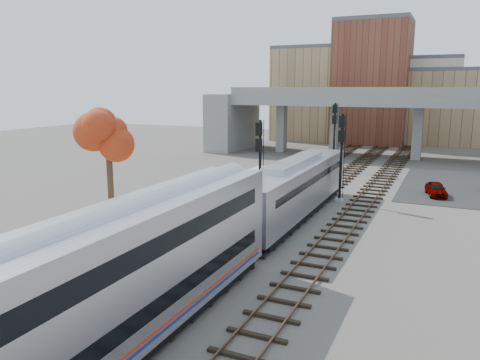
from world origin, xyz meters
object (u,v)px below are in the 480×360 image
Objects in this scene: locomotive at (294,187)px; signal_mast_far at (334,136)px; signal_mast_mid at (341,158)px; car_a at (436,189)px; signal_mast_near at (260,171)px; tree at (108,134)px; coach at (59,314)px.

locomotive is 21.21m from signal_mast_far.
signal_mast_mid reaches higher than car_a.
signal_mast_near is 0.85× the size of tree.
locomotive is at bearing -84.30° from signal_mast_far.
coach is 28.79m from signal_mast_mid.
signal_mast_near reaches higher than car_a.
tree reaches higher than car_a.
signal_mast_near is 0.93× the size of signal_mast_far.
signal_mast_near is 17.81m from car_a.
signal_mast_mid is (4.10, 7.72, 0.09)m from signal_mast_near.
tree is (-9.37, -27.54, 2.29)m from signal_mast_far.
signal_mast_far is (-2.10, 21.03, 1.69)m from locomotive.
locomotive is 2.60× the size of signal_mast_mid.
coach is 3.23× the size of signal_mast_far.
signal_mast_near is 0.98× the size of signal_mast_mid.
coach is 35.65m from car_a.
signal_mast_far reaches higher than car_a.
tree is 28.21m from car_a.
signal_mast_far reaches higher than signal_mast_mid.
tree reaches higher than signal_mast_near.
locomotive is 13.77m from tree.
coach is at bearing -90.00° from locomotive.
signal_mast_far is 29.18m from tree.
signal_mast_far is (-4.10, 14.93, 0.27)m from signal_mast_mid.
signal_mast_mid is at bearing 62.01° from signal_mast_near.
coach is at bearing -84.29° from signal_mast_near.
signal_mast_far reaches higher than coach.
signal_mast_mid is 18.63m from tree.
signal_mast_mid is 15.49m from signal_mast_far.
coach is at bearing -87.25° from signal_mast_far.
locomotive is at bearing 37.56° from signal_mast_near.
signal_mast_far is at bearing 127.08° from car_a.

